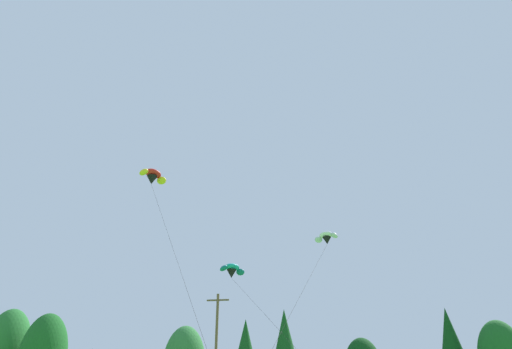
# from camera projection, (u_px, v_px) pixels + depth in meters

# --- Properties ---
(parafoil_kite_high_red_yellow) EXTENTS (9.80, 11.99, 17.73)m
(parafoil_kite_high_red_yellow) POSITION_uv_depth(u_px,v_px,m) (153.00, 177.00, 35.98)
(parafoil_kite_high_red_yellow) COLOR red
(parafoil_kite_mid_teal) EXTENTS (10.31, 18.17, 12.48)m
(parafoil_kite_mid_teal) POSITION_uv_depth(u_px,v_px,m) (232.00, 270.00, 40.72)
(parafoil_kite_mid_teal) COLOR teal
(parafoil_kite_far_white) EXTENTS (5.84, 17.24, 13.92)m
(parafoil_kite_far_white) POSITION_uv_depth(u_px,v_px,m) (326.00, 238.00, 37.61)
(parafoil_kite_far_white) COLOR white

